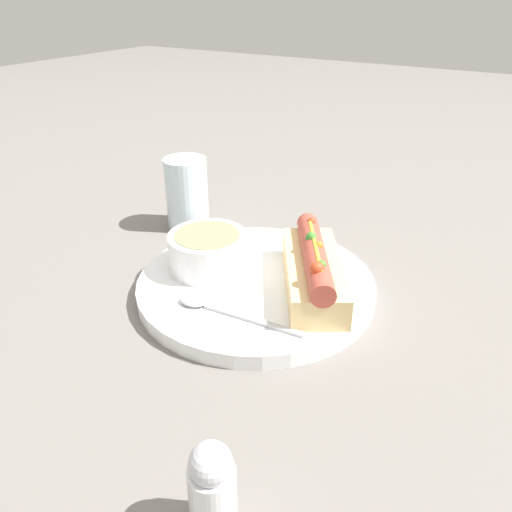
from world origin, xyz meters
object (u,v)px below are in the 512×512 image
(spoon, at_px, (211,306))
(drinking_glass, at_px, (187,193))
(hot_dog, at_px, (313,269))
(salt_shaker, at_px, (212,489))
(soup_bowl, at_px, (208,250))

(spoon, height_order, drinking_glass, drinking_glass)
(hot_dog, relative_size, spoon, 1.18)
(drinking_glass, relative_size, salt_shaker, 1.35)
(soup_bowl, xyz_separation_m, drinking_glass, (0.12, 0.13, 0.01))
(spoon, distance_m, salt_shaker, 0.25)
(drinking_glass, xyz_separation_m, salt_shaker, (-0.40, -0.33, -0.01))
(hot_dog, bearing_deg, salt_shaker, 161.17)
(hot_dog, xyz_separation_m, salt_shaker, (-0.30, -0.07, -0.00))
(drinking_glass, distance_m, salt_shaker, 0.52)
(soup_bowl, height_order, spoon, soup_bowl)
(spoon, bearing_deg, salt_shaker, 121.73)
(soup_bowl, height_order, salt_shaker, salt_shaker)
(hot_dog, xyz_separation_m, drinking_glass, (0.09, 0.27, 0.01))
(spoon, bearing_deg, soup_bowl, -56.75)
(spoon, bearing_deg, drinking_glass, -50.76)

